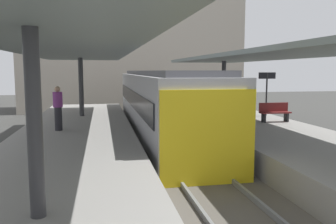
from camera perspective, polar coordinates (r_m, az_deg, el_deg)
The scene contains 14 objects.
ground_plane at distance 11.31m, azimuth 3.93°, elevation -10.16°, with size 80.00×80.00×0.00m, color #383835.
platform_left at distance 10.87m, azimuth -16.02°, elevation -8.37°, with size 4.40×28.00×1.00m, color gray.
platform_right at distance 12.66m, azimuth 20.93°, elevation -6.41°, with size 4.40×28.00×1.00m, color gray.
track_ballast at distance 11.28m, azimuth 3.94°, elevation -9.67°, with size 3.20×28.00×0.20m, color #59544C.
rail_near_side at distance 11.08m, azimuth 0.29°, elevation -9.05°, with size 0.08×28.00×0.14m, color slate.
rail_far_side at distance 11.43m, azimuth 7.48°, elevation -8.61°, with size 0.08×28.00×0.14m, color slate.
commuter_train at distance 16.73m, azimuth -1.21°, elevation 1.41°, with size 2.78×15.34×3.10m.
canopy_left at distance 11.92m, azimuth -15.97°, elevation 9.87°, with size 4.18×21.00×3.10m.
canopy_right at distance 13.57m, azimuth 18.41°, elevation 8.87°, with size 4.18×21.00×2.98m.
platform_bench at distance 16.35m, azimuth 17.07°, elevation 0.06°, with size 1.40×0.41×0.86m.
platform_sign at distance 18.36m, azimuth 15.90°, elevation 4.43°, with size 0.90×0.08×2.21m.
litter_bin at distance 15.69m, azimuth 8.21°, elevation -0.22°, with size 0.44×0.44×0.80m, color #2D2D30.
passenger_near_bench at distance 13.97m, azimuth -17.60°, elevation 0.69°, with size 0.36×0.36×1.71m.
station_building_backdrop at distance 30.66m, azimuth -5.87°, elevation 10.87°, with size 18.00×6.00×11.00m, color #A89E8E.
Camera 1 is at (-2.77, -10.46, 3.29)m, focal length 37.17 mm.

